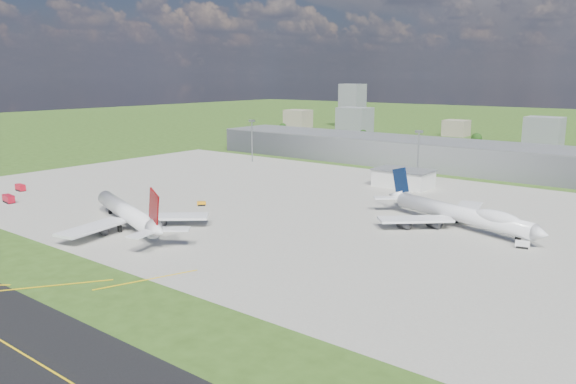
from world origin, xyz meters
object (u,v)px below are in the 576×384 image
Objects in this scene: tug_yellow at (201,204)px; van_white_near at (406,223)px; crash_tender at (20,188)px; airliner_red_twin at (129,214)px; airliner_blue_quad at (461,214)px; van_white_far at (522,245)px; fire_truck at (9,199)px.

van_white_near is at bearing -35.53° from tug_yellow.
crash_tender is at bearing 147.93° from tug_yellow.
van_white_near is at bearing -121.02° from airliner_red_twin.
crash_tender is at bearing 89.30° from van_white_near.
airliner_red_twin is 0.99× the size of airliner_blue_quad.
van_white_far is at bearing 17.89° from crash_tender.
airliner_red_twin is 10.92× the size of crash_tender.
airliner_blue_quad is (90.56, 71.75, -0.04)m from airliner_red_twin.
airliner_blue_quad is at bearing -76.85° from van_white_near.
tug_yellow is at bearing 41.20° from fire_truck.
airliner_red_twin is at bearing 111.30° from van_white_near.
airliner_blue_quad is 181.58m from fire_truck.
fire_truck reaches higher than tug_yellow.
crash_tender is at bearing 179.37° from van_white_far.
crash_tender is at bearing 150.04° from fire_truck.
airliner_blue_quad is 101.51m from tug_yellow.
van_white_near is at bearing 21.52° from crash_tender.
van_white_near is (147.81, 68.78, -0.42)m from fire_truck.
airliner_red_twin reaches higher than van_white_near.
tug_yellow is at bearing -62.73° from airliner_red_twin.
van_white_far is at bearing -41.35° from tug_yellow.
tug_yellow is 0.79× the size of van_white_near.
crash_tender is 1.32× the size of van_white_far.
airliner_red_twin is 8.69× the size of fire_truck.
airliner_blue_quad is 16.42× the size of tug_yellow.
airliner_red_twin reaches higher than fire_truck.
tug_yellow is 122.10m from van_white_far.
van_white_near is (80.19, 22.80, 0.30)m from tug_yellow.
airliner_blue_quad is at bearing 140.36° from van_white_far.
van_white_near is at bearing 163.18° from van_white_far.
tug_yellow is 83.37m from van_white_near.
crash_tender is 1.50× the size of tug_yellow.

